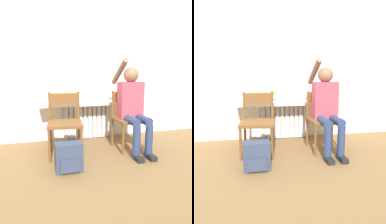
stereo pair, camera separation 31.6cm
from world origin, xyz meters
The scene contains 10 objects.
ground_plane centered at (0.00, 0.00, 0.00)m, with size 12.00×12.00×0.00m, color brown.
wall_with_window centered at (0.00, 1.23, 1.35)m, with size 7.00×0.06×2.70m.
radiator centered at (0.00, 1.15, 0.30)m, with size 0.80×0.08×0.60m.
windowsill centered at (0.00, 1.03, 0.63)m, with size 1.59×0.34×0.05m.
window_glass centered at (0.00, 1.20, 1.30)m, with size 1.52×0.01×1.30m.
chair_left centered at (-0.47, 0.49, 0.46)m, with size 0.50×0.50×0.85m.
chair_right centered at (0.48, 0.50, 0.46)m, with size 0.46×0.46×0.85m.
person centered at (0.48, 0.39, 0.68)m, with size 0.36×0.96×1.32m.
cat centered at (-0.31, 1.03, 0.80)m, with size 0.46×0.13×0.24m.
backpack centered at (-0.51, -0.03, 0.16)m, with size 0.31×0.22×0.33m.
Camera 2 is at (-0.57, -2.46, 1.12)m, focal length 35.00 mm.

